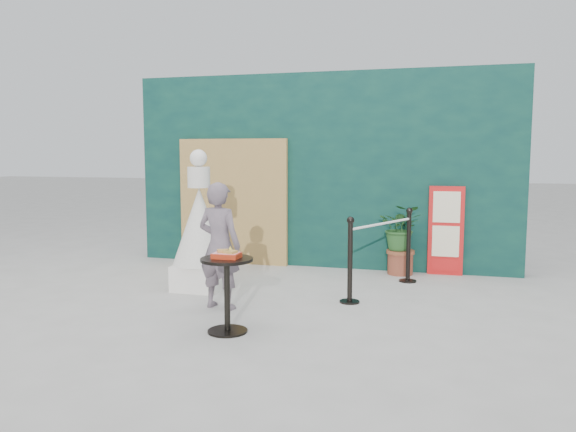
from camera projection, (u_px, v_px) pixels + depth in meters
name	position (u px, v px, depth m)	size (l,w,h in m)	color
ground	(257.00, 322.00, 5.91)	(60.00, 60.00, 0.00)	#ADAAA5
back_wall	(321.00, 171.00, 8.76)	(6.00, 0.30, 3.00)	#092A2A
bamboo_fence	(233.00, 202.00, 8.99)	(1.80, 0.08, 2.00)	tan
woman	(219.00, 246.00, 6.39)	(0.53, 0.35, 1.45)	slate
menu_board	(446.00, 231.00, 8.16)	(0.50, 0.07, 1.30)	red
statue	(200.00, 233.00, 7.29)	(0.71, 0.71, 1.82)	white
cafe_table	(227.00, 283.00, 5.54)	(0.52, 0.52, 0.75)	black
food_basket	(227.00, 254.00, 5.51)	(0.26, 0.19, 0.11)	red
planter	(401.00, 234.00, 8.20)	(0.61, 0.53, 1.03)	brown
stanchion_barrier	(381.00, 254.00, 7.19)	(0.84, 1.54, 1.03)	black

